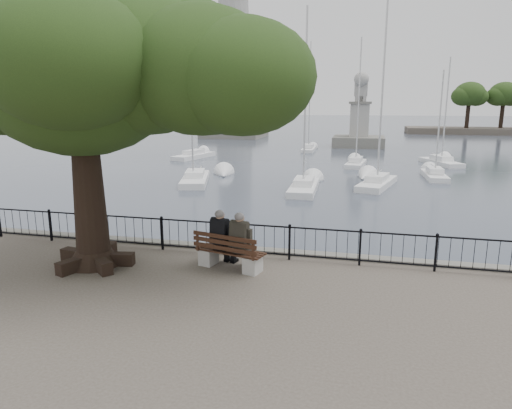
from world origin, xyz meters
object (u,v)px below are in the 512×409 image
(tree, at_px, (108,65))
(lighthouse, at_px, (234,60))
(bench, at_px, (229,256))
(person_right, at_px, (243,243))
(person_left, at_px, (223,240))
(lion_monument, at_px, (359,128))

(tree, distance_m, lighthouse, 63.02)
(bench, xyz_separation_m, lighthouse, (-17.51, 60.63, 10.67))
(person_right, height_order, tree, tree)
(person_left, distance_m, lighthouse, 63.72)
(person_right, relative_size, lion_monument, 0.18)
(bench, relative_size, lighthouse, 0.07)
(person_right, relative_size, tree, 0.16)
(bench, distance_m, tree, 5.93)
(person_right, xyz_separation_m, lighthouse, (-17.89, 60.61, 10.28))
(person_left, relative_size, lion_monument, 0.18)
(lion_monument, bearing_deg, person_right, -92.49)
(person_right, bearing_deg, bench, -177.22)
(tree, bearing_deg, lion_monument, 83.56)
(lighthouse, bearing_deg, person_left, -74.04)
(person_right, bearing_deg, tree, -172.25)
(tree, bearing_deg, bench, 8.36)
(person_right, relative_size, lighthouse, 0.06)
(bench, bearing_deg, person_left, 141.83)
(lighthouse, xyz_separation_m, lion_monument, (20.00, -12.07, -9.69))
(person_right, distance_m, lion_monument, 48.59)
(person_right, bearing_deg, lighthouse, 106.45)
(person_left, bearing_deg, lighthouse, 105.96)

